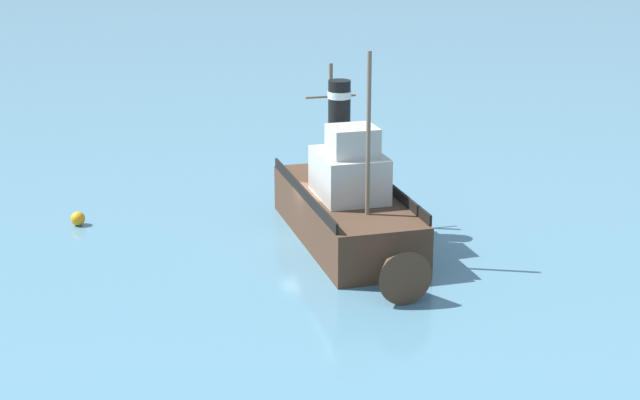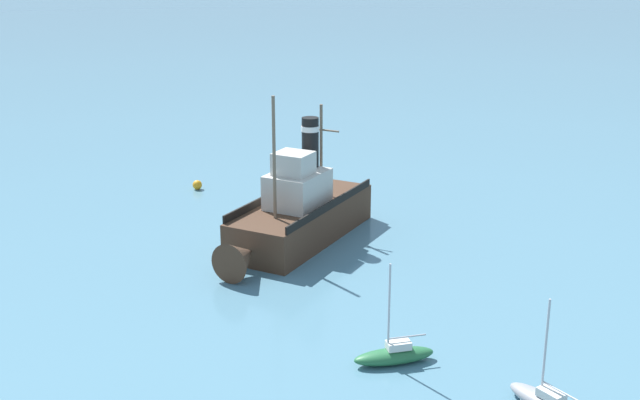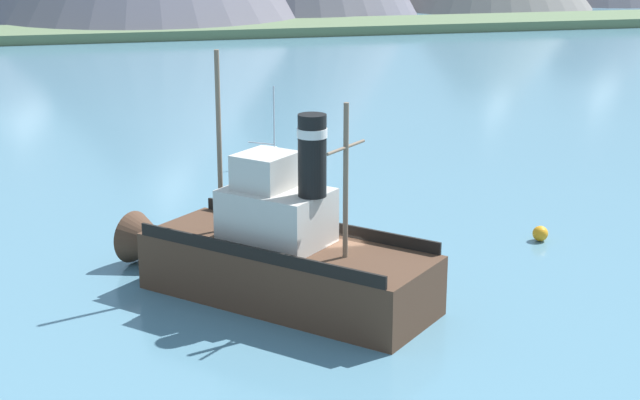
% 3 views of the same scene
% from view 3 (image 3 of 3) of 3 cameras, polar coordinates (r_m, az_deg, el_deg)
% --- Properties ---
extents(ground_plane, '(600.00, 600.00, 0.00)m').
position_cam_3_polar(ground_plane, '(40.65, 0.43, -5.40)').
color(ground_plane, teal).
extents(shoreline_strip, '(240.00, 12.00, 1.20)m').
position_cam_3_polar(shoreline_strip, '(127.35, -9.21, 9.69)').
color(shoreline_strip, '#5B704C').
rests_on(shoreline_strip, ground).
extents(old_tugboat, '(12.46, 12.68, 9.90)m').
position_cam_3_polar(old_tugboat, '(39.54, -2.65, -3.22)').
color(old_tugboat, '#4C3323').
rests_on(old_tugboat, ground).
extents(sailboat_white, '(3.74, 3.08, 4.90)m').
position_cam_3_polar(sailboat_white, '(61.18, -2.93, 2.52)').
color(sailboat_white, white).
rests_on(sailboat_white, ground).
extents(mooring_buoy, '(0.74, 0.74, 0.74)m').
position_cam_3_polar(mooring_buoy, '(47.90, 12.70, -1.92)').
color(mooring_buoy, orange).
rests_on(mooring_buoy, ground).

